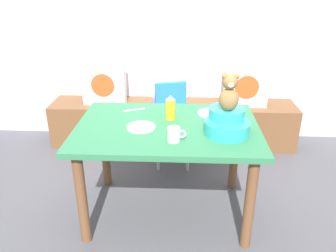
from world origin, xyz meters
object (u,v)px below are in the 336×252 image
Objects in this scene: pillow_floral_left at (104,83)px; ketchup_bottle at (170,108)px; dinner_plate_far at (211,113)px; pillow_floral_right at (246,85)px; infant_seat_teal at (227,123)px; dining_table at (167,139)px; book_stack at (163,100)px; dinner_plate_near at (141,127)px; teddy_bear at (229,93)px; coffee_mug at (174,134)px; highchair at (174,114)px.

ketchup_bottle is at bearing -55.20° from pillow_floral_left.
pillow_floral_left is at bearing 137.75° from dinner_plate_far.
infant_seat_teal is at bearing -105.33° from pillow_floral_right.
pillow_floral_left is 0.34× the size of dining_table.
ketchup_bottle is at bearing 81.47° from dining_table.
dining_table is 6.95× the size of ketchup_bottle.
dinner_plate_near reaches higher than book_stack.
teddy_bear is at bearing -105.33° from pillow_floral_right.
pillow_floral_right reaches higher than coffee_mug.
infant_seat_teal is 1.65× the size of dinner_plate_near.
coffee_mug reaches higher than book_stack.
dinner_plate_near is at bearing -140.07° from ketchup_bottle.
book_stack is 0.25× the size of highchair.
infant_seat_teal is at bearing -76.09° from dinner_plate_far.
highchair reaches higher than dinner_plate_far.
book_stack is 1.42m from infant_seat_teal.
infant_seat_teal is at bearing -13.47° from dining_table.
ketchup_bottle reaches higher than infant_seat_teal.
dinner_plate_far is at bearing 103.88° from teddy_bear.
dining_table is 0.23m from ketchup_bottle.
coffee_mug is (0.06, -0.24, 0.15)m from dining_table.
dining_table reaches higher than book_stack.
coffee_mug is 0.60× the size of dinner_plate_far.
highchair is at bearing 88.38° from dining_table.
pillow_floral_left is 1.29m from ketchup_bottle.
pillow_floral_right and infant_seat_teal have the same top height.
teddy_bear is 0.43m from dinner_plate_far.
teddy_bear reaches higher than book_stack.
ketchup_bottle is at bearing -159.51° from dinner_plate_far.
teddy_bear is (1.12, -1.27, 0.34)m from pillow_floral_left.
coffee_mug is 0.31m from dinner_plate_near.
ketchup_bottle is 0.27m from dinner_plate_near.
pillow_floral_left is 1.47m from pillow_floral_right.
teddy_bear reaches higher than coffee_mug.
coffee_mug is at bearing -119.40° from dinner_plate_far.
ketchup_bottle is 0.36m from coffee_mug.
infant_seat_teal is 0.34m from dinner_plate_far.
pillow_floral_right is at bearing 29.77° from highchair.
dining_table is 10.72× the size of coffee_mug.
ketchup_bottle reaches higher than pillow_floral_left.
teddy_bear is 0.64m from dinner_plate_near.
pillow_floral_right is at bearing 63.87° from coffee_mug.
coffee_mug is (-0.35, -0.15, -0.23)m from teddy_bear.
infant_seat_teal is 1.32× the size of teddy_bear.
dinner_plate_far reaches higher than dining_table.
pillow_floral_left is 1.70m from infant_seat_teal.
ketchup_bottle is 1.54× the size of coffee_mug.
pillow_floral_left is at bearing 118.63° from coffee_mug.
dinner_plate_far is (0.30, -0.53, 0.22)m from highchair.
dinner_plate_near is (-0.07, -1.24, 0.24)m from book_stack.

